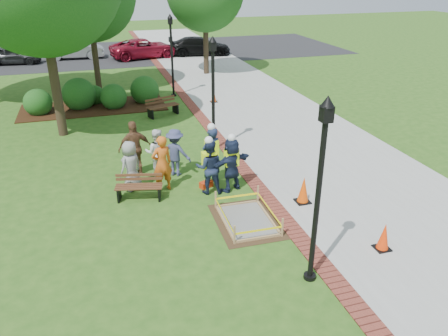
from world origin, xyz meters
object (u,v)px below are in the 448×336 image
object	(u,v)px
lamp_near	(320,181)
wet_concrete_pad	(247,214)
bench_near	(139,192)
hivis_worker_c	(209,165)
cone_front	(384,237)
hivis_worker_b	(212,154)
hivis_worker_a	(231,163)

from	to	relation	value
lamp_near	wet_concrete_pad	bearing A→B (deg)	101.34
bench_near	hivis_worker_c	bearing A→B (deg)	-5.11
bench_near	cone_front	bearing A→B (deg)	-38.78
wet_concrete_pad	bench_near	size ratio (longest dim) A/B	1.60
bench_near	hivis_worker_b	size ratio (longest dim) A/B	0.73
bench_near	hivis_worker_a	size ratio (longest dim) A/B	0.78
hivis_worker_c	lamp_near	bearing A→B (deg)	-77.01
hivis_worker_c	bench_near	bearing A→B (deg)	174.89
cone_front	hivis_worker_a	bearing A→B (deg)	122.11
wet_concrete_pad	bench_near	distance (m)	3.45
bench_near	cone_front	size ratio (longest dim) A/B	1.97
bench_near	wet_concrete_pad	bearing A→B (deg)	-38.87
hivis_worker_b	hivis_worker_c	world-z (taller)	hivis_worker_b
bench_near	lamp_near	size ratio (longest dim) A/B	0.34
wet_concrete_pad	hivis_worker_a	world-z (taller)	hivis_worker_a
lamp_near	hivis_worker_a	bearing A→B (deg)	94.60
lamp_near	hivis_worker_a	size ratio (longest dim) A/B	2.26
hivis_worker_a	hivis_worker_c	bearing A→B (deg)	177.41
wet_concrete_pad	hivis_worker_a	xyz separation A→B (m)	(0.17, 1.94, 0.70)
cone_front	lamp_near	distance (m)	3.12
wet_concrete_pad	hivis_worker_a	bearing A→B (deg)	85.05
hivis_worker_a	hivis_worker_b	xyz separation A→B (m)	(-0.43, 0.73, 0.06)
hivis_worker_b	lamp_near	bearing A→B (deg)	-81.53
lamp_near	hivis_worker_c	distance (m)	5.05
bench_near	lamp_near	world-z (taller)	lamp_near
cone_front	lamp_near	size ratio (longest dim) A/B	0.18
lamp_near	hivis_worker_a	distance (m)	4.91
bench_near	hivis_worker_b	world-z (taller)	hivis_worker_b
bench_near	cone_front	world-z (taller)	bench_near
cone_front	hivis_worker_b	world-z (taller)	hivis_worker_b
wet_concrete_pad	cone_front	bearing A→B (deg)	-38.69
wet_concrete_pad	cone_front	size ratio (longest dim) A/B	3.14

